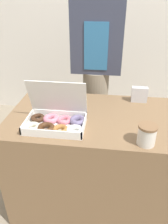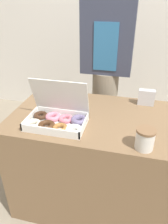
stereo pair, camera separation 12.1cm
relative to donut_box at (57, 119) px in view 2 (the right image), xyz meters
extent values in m
plane|color=gray|center=(0.21, 0.15, -0.79)|extent=(14.00, 14.00, 0.00)
cube|color=silver|center=(0.21, 1.60, 0.51)|extent=(10.00, 0.05, 2.60)
cube|color=brown|center=(0.21, 0.15, -0.42)|extent=(1.10, 0.66, 0.76)
cube|color=white|center=(0.00, -0.01, -0.03)|extent=(0.35, 0.23, 0.01)
cube|color=white|center=(-0.17, -0.01, -0.01)|extent=(0.01, 0.23, 0.04)
cube|color=white|center=(0.17, -0.01, -0.01)|extent=(0.01, 0.23, 0.04)
cube|color=white|center=(0.00, -0.12, -0.01)|extent=(0.35, 0.01, 0.04)
cube|color=white|center=(0.00, 0.10, -0.01)|extent=(0.35, 0.01, 0.04)
cube|color=white|center=(0.00, 0.07, 0.12)|extent=(0.35, 0.08, 0.22)
torus|color=silver|center=(-0.13, -0.06, -0.02)|extent=(0.12, 0.12, 0.03)
torus|color=#422819|center=(-0.13, 0.04, -0.02)|extent=(0.12, 0.12, 0.03)
torus|color=#4C2D19|center=(-0.04, -0.06, -0.02)|extent=(0.14, 0.14, 0.03)
torus|color=pink|center=(-0.04, 0.04, -0.02)|extent=(0.13, 0.13, 0.03)
torus|color=#A87038|center=(0.04, -0.06, -0.02)|extent=(0.12, 0.12, 0.03)
torus|color=pink|center=(0.04, 0.04, -0.02)|extent=(0.12, 0.12, 0.03)
torus|color=white|center=(0.12, -0.06, -0.02)|extent=(0.10, 0.10, 0.03)
torus|color=slate|center=(0.12, 0.04, -0.02)|extent=(0.14, 0.14, 0.03)
cylinder|color=silver|center=(0.50, -0.11, 0.01)|extent=(0.09, 0.09, 0.10)
cylinder|color=brown|center=(0.50, -0.11, 0.07)|extent=(0.10, 0.10, 0.01)
cube|color=silver|center=(0.51, 0.40, 0.02)|extent=(0.11, 0.05, 0.11)
cylinder|color=gray|center=(0.18, 0.72, -0.36)|extent=(0.22, 0.22, 0.86)
cube|color=#383D51|center=(0.18, 0.72, 0.35)|extent=(0.41, 0.18, 0.56)
cube|color=teal|center=(0.18, 0.62, 0.29)|extent=(0.18, 0.01, 0.36)
camera|label=1|loc=(0.30, -1.06, 0.67)|focal=35.00mm
camera|label=2|loc=(0.42, -1.04, 0.67)|focal=35.00mm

